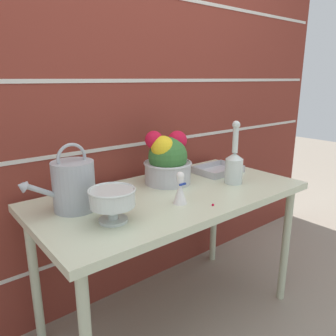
{
  "coord_description": "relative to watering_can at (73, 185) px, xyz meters",
  "views": [
    {
      "loc": [
        -0.99,
        -1.19,
        1.29
      ],
      "look_at": [
        0.0,
        0.03,
        0.86
      ],
      "focal_mm": 35.0,
      "sensor_mm": 36.0,
      "label": 1
    }
  ],
  "objects": [
    {
      "name": "figurine_vase",
      "position": [
        0.4,
        -0.23,
        -0.05
      ],
      "size": [
        0.07,
        0.07,
        0.15
      ],
      "color": "white",
      "rests_on": "patio_table"
    },
    {
      "name": "crystal_pedestal_bowl",
      "position": [
        0.07,
        -0.21,
        -0.02
      ],
      "size": [
        0.19,
        0.19,
        0.14
      ],
      "color": "silver",
      "rests_on": "patio_table"
    },
    {
      "name": "fallen_petal",
      "position": [
        0.5,
        -0.35,
        -0.11
      ],
      "size": [
        0.01,
        0.01,
        0.01
      ],
      "color": "red",
      "rests_on": "patio_table"
    },
    {
      "name": "glass_decanter",
      "position": [
        0.83,
        -0.19,
        -0.01
      ],
      "size": [
        0.1,
        0.1,
        0.34
      ],
      "color": "silver",
      "rests_on": "patio_table"
    },
    {
      "name": "ground_plane",
      "position": [
        0.47,
        -0.1,
        -0.85
      ],
      "size": [
        12.0,
        12.0,
        0.0
      ],
      "primitive_type": "plane",
      "color": "gray"
    },
    {
      "name": "brick_wall",
      "position": [
        0.47,
        0.33,
        0.25
      ],
      "size": [
        3.6,
        0.08,
        2.2
      ],
      "color": "maroon",
      "rests_on": "ground_plane"
    },
    {
      "name": "patio_table",
      "position": [
        0.47,
        -0.1,
        -0.18
      ],
      "size": [
        1.37,
        0.69,
        0.74
      ],
      "color": "beige",
      "rests_on": "ground_plane"
    },
    {
      "name": "watering_can",
      "position": [
        0.0,
        0.0,
        0.0
      ],
      "size": [
        0.32,
        0.18,
        0.29
      ],
      "color": "#9EA3A8",
      "rests_on": "patio_table"
    },
    {
      "name": "flower_planter",
      "position": [
        0.55,
        0.04,
        0.02
      ],
      "size": [
        0.26,
        0.26,
        0.29
      ],
      "color": "#BCBCC1",
      "rests_on": "patio_table"
    },
    {
      "name": "wire_tray",
      "position": [
        0.92,
        0.01,
        -0.1
      ],
      "size": [
        0.27,
        0.2,
        0.04
      ],
      "color": "#B7B7BC",
      "rests_on": "patio_table"
    }
  ]
}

